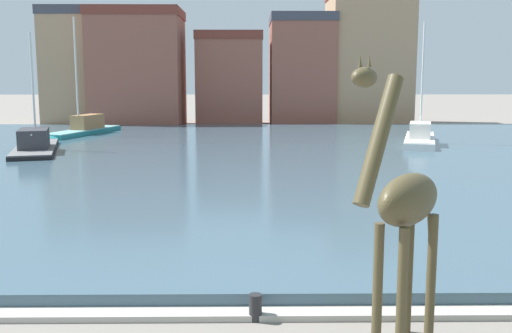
# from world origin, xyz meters

# --- Properties ---
(harbor_water) EXTENTS (78.16, 40.90, 0.35)m
(harbor_water) POSITION_xyz_m (0.00, 28.61, 0.18)
(harbor_water) COLOR #3D5666
(harbor_water) RESTS_ON ground
(quay_edge_coping) EXTENTS (78.16, 0.50, 0.12)m
(quay_edge_coping) POSITION_xyz_m (0.00, 7.91, 0.06)
(quay_edge_coping) COLOR #ADA89E
(quay_edge_coping) RESTS_ON ground
(giraffe_statue) EXTENTS (2.06, 2.30, 4.73)m
(giraffe_statue) POSITION_xyz_m (4.65, 6.53, 2.42)
(giraffe_statue) COLOR #4C4228
(giraffe_statue) RESTS_ON ground
(sailboat_teal) EXTENTS (4.05, 9.42, 8.58)m
(sailboat_teal) POSITION_xyz_m (-9.89, 39.28, 0.57)
(sailboat_teal) COLOR teal
(sailboat_teal) RESTS_ON ground
(sailboat_black) EXTENTS (4.52, 9.68, 6.91)m
(sailboat_black) POSITION_xyz_m (-9.88, 30.60, 0.52)
(sailboat_black) COLOR black
(sailboat_black) RESTS_ON ground
(sailboat_white) EXTENTS (4.02, 8.69, 7.76)m
(sailboat_white) POSITION_xyz_m (12.88, 33.79, 0.58)
(sailboat_white) COLOR white
(sailboat_white) RESTS_ON ground
(mooring_bollard) EXTENTS (0.24, 0.24, 0.50)m
(mooring_bollard) POSITION_xyz_m (2.31, 7.76, 0.25)
(mooring_bollard) COLOR #232326
(mooring_bollard) RESTS_ON ground
(townhouse_corner_house) EXTENTS (7.52, 5.21, 10.60)m
(townhouse_corner_house) POSITION_xyz_m (-12.49, 51.69, 5.32)
(townhouse_corner_house) COLOR tan
(townhouse_corner_house) RESTS_ON ground
(townhouse_tall_gabled) EXTENTS (8.10, 6.87, 10.47)m
(townhouse_tall_gabled) POSITION_xyz_m (-7.85, 51.41, 5.25)
(townhouse_tall_gabled) COLOR #8E5142
(townhouse_tall_gabled) RESTS_ON ground
(townhouse_end_terrace) EXTENTS (6.14, 5.35, 8.57)m
(townhouse_end_terrace) POSITION_xyz_m (0.40, 52.79, 4.30)
(townhouse_end_terrace) COLOR #8E5142
(townhouse_end_terrace) RESTS_ON ground
(townhouse_wide_warehouse) EXTENTS (6.00, 7.26, 10.19)m
(townhouse_wide_warehouse) POSITION_xyz_m (7.18, 53.86, 5.11)
(townhouse_wide_warehouse) COLOR #8E5142
(townhouse_wide_warehouse) RESTS_ON ground
(townhouse_narrow_midrow) EXTENTS (7.56, 7.35, 12.60)m
(townhouse_narrow_midrow) POSITION_xyz_m (13.57, 54.23, 6.32)
(townhouse_narrow_midrow) COLOR tan
(townhouse_narrow_midrow) RESTS_ON ground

